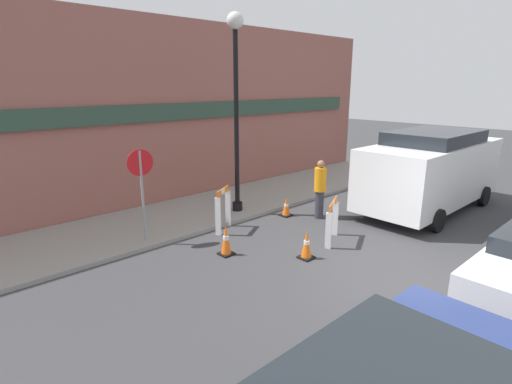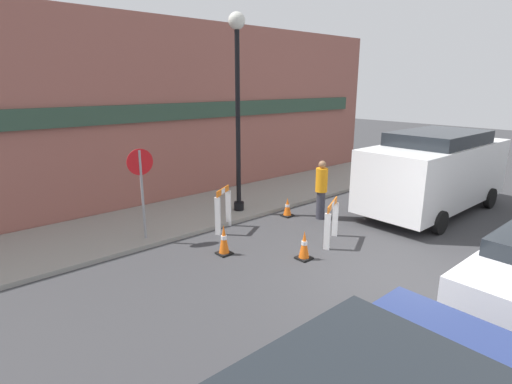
{
  "view_description": "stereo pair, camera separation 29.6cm",
  "coord_description": "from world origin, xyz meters",
  "views": [
    {
      "loc": [
        -6.74,
        -3.22,
        3.62
      ],
      "look_at": [
        -0.18,
        3.82,
        1.0
      ],
      "focal_mm": 28.0,
      "sensor_mm": 36.0,
      "label": 1
    },
    {
      "loc": [
        -6.52,
        -3.42,
        3.62
      ],
      "look_at": [
        -0.18,
        3.82,
        1.0
      ],
      "focal_mm": 28.0,
      "sensor_mm": 36.0,
      "label": 2
    }
  ],
  "objects": [
    {
      "name": "stop_sign",
      "position": [
        -2.68,
        4.92,
        1.52
      ],
      "size": [
        0.6,
        0.09,
        2.12
      ],
      "rotation": [
        0.0,
        0.0,
        3.03
      ],
      "color": "gray",
      "rests_on": "sidewalk_slab"
    },
    {
      "name": "work_van",
      "position": [
        4.71,
        1.6,
        1.27
      ],
      "size": [
        5.31,
        2.19,
        2.33
      ],
      "color": "white",
      "rests_on": "ground_plane"
    },
    {
      "name": "traffic_cone_0",
      "position": [
        1.2,
        4.04,
        0.26
      ],
      "size": [
        0.3,
        0.3,
        0.53
      ],
      "color": "black",
      "rests_on": "ground_plane"
    },
    {
      "name": "sidewalk_slab",
      "position": [
        0.0,
        5.95,
        0.05
      ],
      "size": [
        18.0,
        2.91,
        0.1
      ],
      "color": "gray",
      "rests_on": "ground_plane"
    },
    {
      "name": "streetlamp_post",
      "position": [
        0.33,
        5.14,
        3.49
      ],
      "size": [
        0.44,
        0.44,
        5.29
      ],
      "color": "black",
      "rests_on": "sidewalk_slab"
    },
    {
      "name": "traffic_cone_1",
      "position": [
        -0.58,
        1.81,
        0.31
      ],
      "size": [
        0.3,
        0.3,
        0.63
      ],
      "color": "black",
      "rests_on": "ground_plane"
    },
    {
      "name": "traffic_cone_2",
      "position": [
        -1.71,
        3.13,
        0.33
      ],
      "size": [
        0.3,
        0.3,
        0.68
      ],
      "color": "black",
      "rests_on": "ground_plane"
    },
    {
      "name": "ground_plane",
      "position": [
        0.0,
        0.0,
        0.0
      ],
      "size": [
        60.0,
        60.0,
        0.0
      ],
      "primitive_type": "plane",
      "color": "#38383A"
    },
    {
      "name": "storefront_facade",
      "position": [
        0.0,
        7.48,
        2.75
      ],
      "size": [
        18.0,
        0.22,
        5.5
      ],
      "color": "#93564C",
      "rests_on": "ground_plane"
    },
    {
      "name": "barricade_0",
      "position": [
        -0.81,
        4.35,
        0.58
      ],
      "size": [
        0.71,
        0.49,
        1.1
      ],
      "rotation": [
        0.0,
        0.0,
        3.67
      ],
      "color": "white",
      "rests_on": "ground_plane"
    },
    {
      "name": "barricade_1",
      "position": [
        0.59,
        2.02,
        0.55
      ],
      "size": [
        0.92,
        0.55,
        1.0
      ],
      "rotation": [
        0.0,
        0.0,
        6.75
      ],
      "color": "white",
      "rests_on": "ground_plane"
    },
    {
      "name": "person_worker",
      "position": [
        1.73,
        3.3,
        0.88
      ],
      "size": [
        0.33,
        0.33,
        1.63
      ],
      "rotation": [
        0.0,
        0.0,
        3.13
      ],
      "color": "#33333D",
      "rests_on": "ground_plane"
    }
  ]
}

